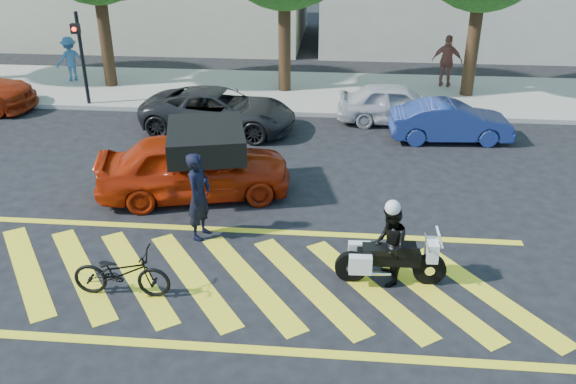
# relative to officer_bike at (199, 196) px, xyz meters

# --- Properties ---
(ground) EXTENTS (90.00, 90.00, 0.00)m
(ground) POSITION_rel_officer_bike_xyz_m (0.78, -1.60, -0.95)
(ground) COLOR black
(ground) RESTS_ON ground
(sidewalk) EXTENTS (60.00, 5.00, 0.15)m
(sidewalk) POSITION_rel_officer_bike_xyz_m (0.78, 10.40, -0.88)
(sidewalk) COLOR #9E998E
(sidewalk) RESTS_ON ground
(crosswalk) EXTENTS (12.33, 4.00, 0.01)m
(crosswalk) POSITION_rel_officer_bike_xyz_m (0.74, -1.60, -0.95)
(crosswalk) COLOR yellow
(crosswalk) RESTS_ON ground
(signal_pole) EXTENTS (0.28, 0.43, 3.20)m
(signal_pole) POSITION_rel_officer_bike_xyz_m (-5.72, 8.14, 0.97)
(signal_pole) COLOR black
(signal_pole) RESTS_ON ground
(officer_bike) EXTENTS (0.61, 0.79, 1.90)m
(officer_bike) POSITION_rel_officer_bike_xyz_m (0.00, 0.00, 0.00)
(officer_bike) COLOR black
(officer_bike) RESTS_ON ground
(bicycle) EXTENTS (1.79, 0.63, 0.94)m
(bicycle) POSITION_rel_officer_bike_xyz_m (-0.96, -2.21, -0.48)
(bicycle) COLOR black
(bicycle) RESTS_ON ground
(police_motorcycle) EXTENTS (2.07, 0.67, 0.91)m
(police_motorcycle) POSITION_rel_officer_bike_xyz_m (3.87, -1.37, -0.46)
(police_motorcycle) COLOR black
(police_motorcycle) RESTS_ON ground
(officer_moto) EXTENTS (0.63, 0.79, 1.59)m
(officer_moto) POSITION_rel_officer_bike_xyz_m (3.86, -1.37, -0.16)
(officer_moto) COLOR black
(officer_moto) RESTS_ON ground
(red_convertible) EXTENTS (4.85, 2.83, 1.55)m
(red_convertible) POSITION_rel_officer_bike_xyz_m (-0.56, 1.90, -0.18)
(red_convertible) COLOR #AC2207
(red_convertible) RESTS_ON ground
(parked_mid_left) EXTENTS (4.84, 2.58, 1.30)m
(parked_mid_left) POSITION_rel_officer_bike_xyz_m (-0.84, 6.37, -0.30)
(parked_mid_left) COLOR black
(parked_mid_left) RESTS_ON ground
(parked_mid_right) EXTENTS (3.72, 1.50, 1.27)m
(parked_mid_right) POSITION_rel_officer_bike_xyz_m (4.61, 7.60, -0.32)
(parked_mid_right) COLOR #B5B5B9
(parked_mid_right) RESTS_ON ground
(parked_right) EXTENTS (3.60, 1.46, 1.16)m
(parked_right) POSITION_rel_officer_bike_xyz_m (6.08, 6.20, -0.37)
(parked_right) COLOR navy
(parked_right) RESTS_ON ground
(pedestrian_left) EXTENTS (1.22, 1.14, 1.65)m
(pedestrian_left) POSITION_rel_officer_bike_xyz_m (-7.40, 10.89, 0.02)
(pedestrian_left) COLOR teal
(pedestrian_left) RESTS_ON sidewalk
(pedestrian_right) EXTENTS (1.19, 0.78, 1.87)m
(pedestrian_right) POSITION_rel_officer_bike_xyz_m (6.65, 11.38, 0.14)
(pedestrian_right) COLOR #945143
(pedestrian_right) RESTS_ON sidewalk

